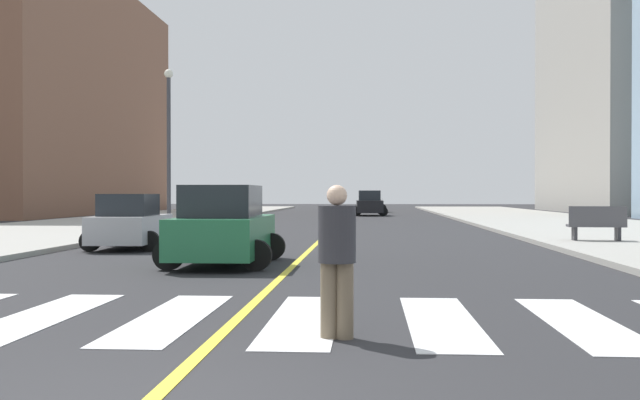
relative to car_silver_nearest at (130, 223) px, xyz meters
name	(u,v)px	position (x,y,z in m)	size (l,w,h in m)	color
crosswalk_paint	(238,318)	(5.50, -11.82, -0.77)	(13.50, 4.00, 0.01)	silver
lane_divider_paint	(342,220)	(5.50, 24.18, -0.77)	(0.16, 80.00, 0.01)	yellow
low_rise_brick_west	(22,98)	(-22.02, 37.34, 8.99)	(16.00, 32.00, 19.54)	brown
car_silver_nearest	(130,223)	(0.00, 0.00, 0.00)	(2.44, 3.80, 1.67)	#B7B7BC
car_green_second	(223,228)	(3.84, -4.73, 0.09)	(2.63, 4.19, 1.87)	#236B42
car_black_third	(369,204)	(7.26, 33.41, 0.12)	(2.76, 4.34, 1.92)	black
car_white_fourth	(371,202)	(7.42, 44.01, 0.14)	(2.87, 4.47, 1.96)	silver
park_bench	(597,224)	(14.62, 2.46, -0.09)	(1.84, 0.70, 1.12)	#47474C
pedestrian_crossing	(337,254)	(6.88, -13.05, 0.20)	(0.44, 0.44, 1.78)	brown
street_lamp	(169,133)	(-2.71, 13.71, 3.90)	(0.44, 0.44, 7.72)	#38383D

